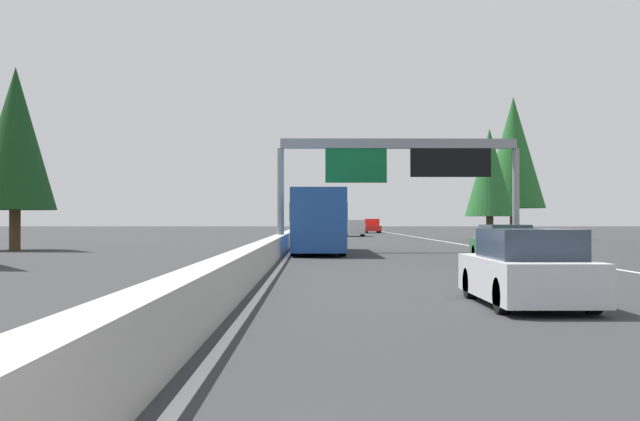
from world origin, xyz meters
The scene contains 16 objects.
ground_plane centered at (60.00, 0.00, 0.00)m, with size 320.00×320.00×0.00m, color #2D2D30.
median_barrier centered at (80.00, 0.30, 0.45)m, with size 180.00×0.56×0.90m, color #ADAAA3.
shoulder_stripe_right centered at (70.00, -11.52, 0.01)m, with size 160.00×0.16×0.01m, color silver.
shoulder_stripe_median centered at (70.00, -0.25, 0.01)m, with size 160.00×0.16×0.01m, color silver.
sign_gantry_overhead centered at (38.04, -6.04, 4.69)m, with size 0.50×12.68×5.90m.
sedan_near_center centered at (11.78, -5.52, 0.68)m, with size 4.40×1.80×1.47m.
sedan_mid_right centered at (27.50, -8.84, 0.68)m, with size 4.40×1.80×1.47m.
minivan_near_right centered at (79.04, -5.63, 0.95)m, with size 5.00×1.95×1.69m.
box_truck_far_left centered at (91.32, -1.65, 1.61)m, with size 8.50×2.40×2.95m.
bus_far_center centered at (36.82, -1.65, 1.72)m, with size 11.50×2.55×3.10m.
pickup_distant_a centered at (101.49, -9.13, 0.91)m, with size 5.60×2.00×1.86m.
sedan_mid_left centered at (127.74, -1.84, 0.68)m, with size 4.40×1.80×1.47m.
sedan_far_right centered at (111.45, -5.62, 0.68)m, with size 4.40×1.80×1.47m.
conifer_right_mid centered at (59.92, -15.49, 5.45)m, with size 3.95×3.95×8.97m.
conifer_right_far centered at (64.93, -18.66, 7.49)m, with size 5.42×5.42×12.32m.
conifer_left_near centered at (40.24, 14.94, 6.13)m, with size 4.44×4.44×10.09m.
Camera 1 is at (-3.42, -1.44, 1.63)m, focal length 44.68 mm.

